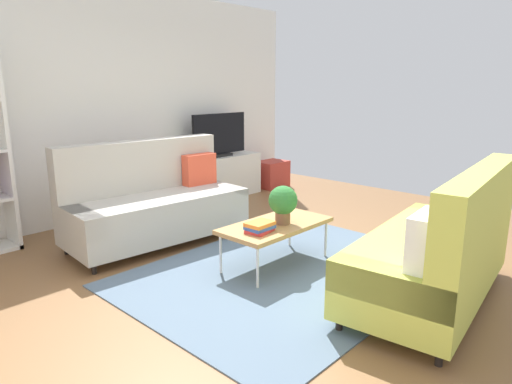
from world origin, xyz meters
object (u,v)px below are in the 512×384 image
couch_beige (154,203)px  vase_0 (186,154)px  table_book_0 (259,230)px  coffee_table (276,226)px  couch_green (439,250)px  bottle_2 (208,152)px  tv_console (219,177)px  tv (219,136)px  storage_trunk (272,174)px  bottle_1 (203,151)px  bottle_0 (198,153)px  potted_plant (283,202)px

couch_beige → vase_0: size_ratio=10.72×
table_book_0 → coffee_table: bearing=11.2°
couch_green → table_book_0: 1.48m
bottle_2 → couch_beige: bearing=-149.6°
tv_console → table_book_0: 3.02m
tv → bottle_2: tv is taller
couch_beige → storage_trunk: couch_beige is taller
couch_beige → bottle_1: couch_beige is taller
tv_console → bottle_2: bottle_2 is taller
bottle_0 → couch_beige: bearing=-146.4°
potted_plant → bottle_1: bottle_1 is taller
bottle_2 → tv: bearing=4.7°
tv → vase_0: size_ratio=5.47×
bottle_0 → bottle_2: size_ratio=1.01×
tv_console → tv: (0.00, -0.02, 0.63)m
couch_green → bottle_2: (0.93, 3.78, 0.29)m
potted_plant → vase_0: (0.85, 2.50, 0.10)m
tv → couch_green: bearing=-107.1°
vase_0 → tv_console: bearing=-4.9°
tv_console → bottle_2: size_ratio=7.47×
tv_console → table_book_0: tv_console is taller
couch_green → tv: bearing=66.4°
tv → potted_plant: (-1.43, -2.43, -0.32)m
coffee_table → storage_trunk: (2.57, 2.30, -0.17)m
bottle_1 → tv: bearing=3.4°
potted_plant → couch_beige: bearing=106.0°
couch_beige → tv_console: (1.85, 0.98, -0.12)m
vase_0 → bottle_1: bearing=-20.4°
couch_green → storage_trunk: couch_green is taller
storage_trunk → bottle_2: 1.44m
table_book_0 → storage_trunk: bearing=39.5°
couch_beige → potted_plant: couch_beige is taller
coffee_table → couch_green: bearing=-78.3°
potted_plant → bottle_2: (1.18, 2.41, 0.10)m
table_book_0 → vase_0: 2.78m
coffee_table → table_book_0: bearing=-168.8°
couch_green → tv: tv is taller
couch_beige → tv_console: 2.09m
couch_green → bottle_0: couch_green is taller
coffee_table → storage_trunk: storage_trunk is taller
vase_0 → bottle_2: size_ratio=0.98×
vase_0 → bottle_1: 0.26m
couch_green → table_book_0: (-0.59, 1.36, -0.01)m
vase_0 → bottle_2: 0.35m
tv → bottle_2: bearing=-175.3°
couch_beige → tv_console: bearing=-147.4°
couch_beige → bottle_1: 1.81m
tv_console → bottle_0: 0.60m
couch_beige → tv_console: size_ratio=1.40×
tv → bottle_0: size_ratio=5.30×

